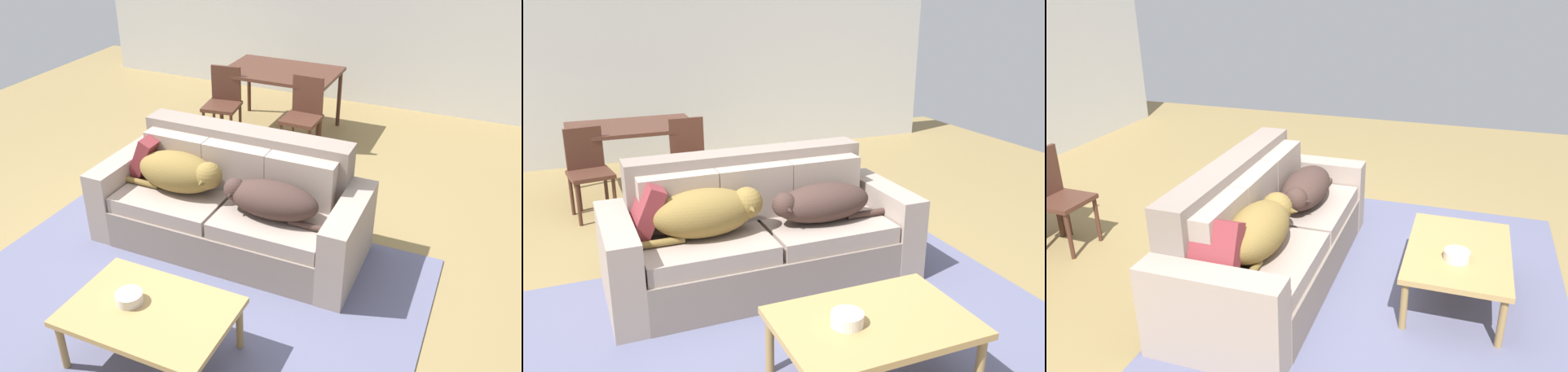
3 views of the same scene
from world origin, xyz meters
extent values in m
plane|color=olive|center=(0.00, 0.00, 0.00)|extent=(10.00, 10.00, 0.00)
cube|color=slate|center=(-0.02, -0.75, 0.01)|extent=(3.49, 2.71, 0.01)
cube|color=gray|center=(-0.02, 0.09, 0.17)|extent=(1.86, 0.94, 0.35)
cube|color=gray|center=(-0.49, 0.09, 0.42)|extent=(0.90, 0.90, 0.13)
cube|color=gray|center=(0.44, 0.08, 0.42)|extent=(0.90, 0.90, 0.13)
cube|color=gray|center=(-0.02, 0.43, 0.72)|extent=(1.85, 0.25, 0.48)
cube|color=gray|center=(-0.60, 0.24, 0.68)|extent=(0.57, 0.16, 0.40)
cube|color=gray|center=(-0.02, 0.24, 0.68)|extent=(0.57, 0.16, 0.40)
cube|color=gray|center=(0.55, 0.24, 0.68)|extent=(0.57, 0.16, 0.40)
cube|color=gray|center=(-1.06, 0.09, 0.33)|extent=(0.22, 0.93, 0.66)
cube|color=gray|center=(1.01, 0.08, 0.33)|extent=(0.22, 0.93, 0.66)
ellipsoid|color=olive|center=(-0.47, 0.03, 0.65)|extent=(0.72, 0.38, 0.34)
sphere|color=olive|center=(-0.16, 0.01, 0.69)|extent=(0.23, 0.23, 0.23)
cone|color=brown|center=(-0.16, -0.09, 0.68)|extent=(0.10, 0.13, 0.10)
cylinder|color=olive|center=(-0.79, -0.04, 0.51)|extent=(0.32, 0.05, 0.05)
ellipsoid|color=#3E2B25|center=(0.42, -0.03, 0.62)|extent=(0.75, 0.36, 0.28)
sphere|color=#3E2B25|center=(0.11, -0.04, 0.65)|extent=(0.18, 0.18, 0.18)
cone|color=#2E201C|center=(0.11, -0.13, 0.64)|extent=(0.08, 0.10, 0.08)
cylinder|color=#3E2B25|center=(0.76, -0.10, 0.51)|extent=(0.34, 0.05, 0.05)
cube|color=maroon|center=(-0.85, 0.21, 0.67)|extent=(0.28, 0.41, 0.42)
cube|color=tan|center=(0.11, -1.28, 0.40)|extent=(1.06, 0.72, 0.04)
cylinder|color=olive|center=(-0.37, -1.59, 0.19)|extent=(0.05, 0.05, 0.38)
cylinder|color=olive|center=(0.59, -1.59, 0.19)|extent=(0.05, 0.05, 0.38)
cylinder|color=olive|center=(-0.37, -0.97, 0.19)|extent=(0.05, 0.05, 0.38)
cylinder|color=olive|center=(0.59, -0.97, 0.19)|extent=(0.05, 0.05, 0.38)
cylinder|color=silver|center=(-0.05, -1.27, 0.45)|extent=(0.18, 0.18, 0.07)
cylinder|color=#42251B|center=(0.04, 2.22, 0.36)|extent=(0.05, 0.05, 0.73)
cube|color=#4D2C20|center=(-0.10, 2.01, 0.44)|extent=(0.41, 0.41, 0.04)
cylinder|color=#46271D|center=(-0.27, 1.84, 0.21)|extent=(0.04, 0.04, 0.42)
cylinder|color=#46271D|center=(0.07, 1.83, 0.21)|extent=(0.04, 0.04, 0.42)
cylinder|color=#46271D|center=(0.08, 2.17, 0.21)|extent=(0.04, 0.04, 0.42)
camera|label=1|loc=(1.85, -3.43, 2.82)|focal=38.13mm
camera|label=2|loc=(-1.33, -3.52, 2.05)|focal=38.56mm
camera|label=3|loc=(-3.34, -1.24, 2.27)|focal=35.76mm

